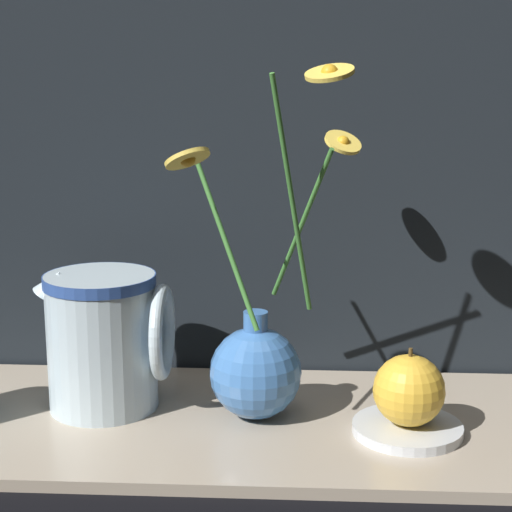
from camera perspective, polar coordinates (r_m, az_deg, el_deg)
The scene contains 6 objects.
ground_plane at distance 0.91m, azimuth -0.05°, elevation -11.46°, with size 6.00×6.00×0.00m, color black.
shelf at distance 0.91m, azimuth -0.05°, elevation -11.12°, with size 0.83×0.30×0.01m.
vase_with_flowers at distance 0.89m, azimuth 0.23°, elevation -7.05°, with size 0.20×0.18×0.36m.
ceramic_pitcher at distance 0.93m, azimuth -10.04°, elevation -5.26°, with size 0.14×0.12×0.16m.
saucer_plate at distance 0.89m, azimuth 10.06°, elevation -11.27°, with size 0.11×0.11×0.01m.
orange_fruit at distance 0.87m, azimuth 10.16°, elevation -8.81°, with size 0.07×0.07×0.08m.
Camera 1 is at (0.05, -0.83, 0.37)m, focal length 60.00 mm.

